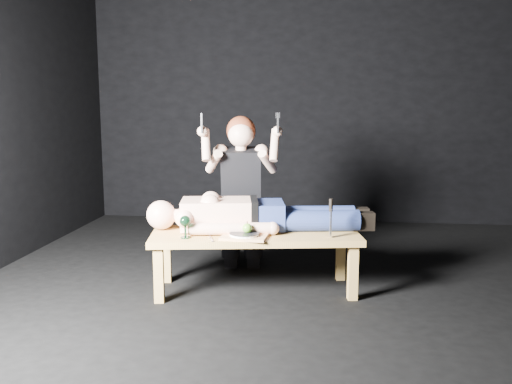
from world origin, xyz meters
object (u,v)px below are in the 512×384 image
serving_tray (244,237)px  goblet (185,227)px  kneeling_woman (242,191)px  carving_knife (331,218)px  table (255,261)px  lying_man (261,211)px

serving_tray → goblet: 0.43m
kneeling_woman → carving_knife: 0.99m
table → serving_tray: (-0.06, -0.18, 0.23)m
goblet → carving_knife: 1.05m
lying_man → table: bearing=-112.6°
table → lying_man: lying_man is taller
table → lying_man: bearing=67.4°
lying_man → serving_tray: lying_man is taller
kneeling_woman → table: bearing=-77.8°
serving_tray → carving_knife: carving_knife is taller
serving_tray → goblet: goblet is taller
serving_tray → carving_knife: size_ratio=1.14×
carving_knife → goblet: bearing=178.5°
lying_man → kneeling_woman: 0.48m
kneeling_woman → serving_tray: size_ratio=4.16×
table → carving_knife: size_ratio=5.44×
goblet → serving_tray: bearing=7.0°
goblet → kneeling_woman: bearing=69.4°
kneeling_woman → carving_knife: size_ratio=4.73×
table → lying_man: size_ratio=0.93×
kneeling_woman → carving_knife: (0.74, -0.65, -0.08)m
lying_man → serving_tray: bearing=-115.0°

